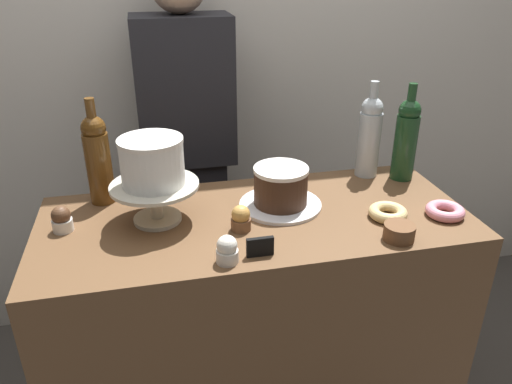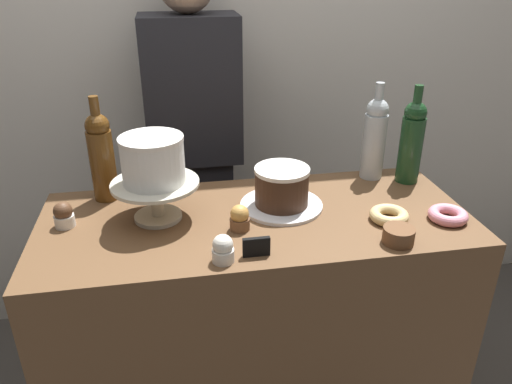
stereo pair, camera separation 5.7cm
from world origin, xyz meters
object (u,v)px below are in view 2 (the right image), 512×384
at_px(wine_bottle_amber, 101,155).
at_px(cupcake_vanilla, 223,249).
at_px(price_sign_chalkboard, 256,247).
at_px(cupcake_caramel, 240,218).
at_px(wine_bottle_clear, 375,137).
at_px(white_layer_cake, 153,160).
at_px(cake_stand_pedestal, 156,193).
at_px(chocolate_round_cake, 282,186).
at_px(barista_figure, 196,160).
at_px(donut_pink, 448,215).
at_px(cupcake_chocolate, 64,215).
at_px(wine_bottle_green, 412,140).
at_px(donut_glazed, 389,215).
at_px(cookie_stack, 399,235).

height_order(wine_bottle_amber, cupcake_vanilla, wine_bottle_amber).
bearing_deg(price_sign_chalkboard, cupcake_caramel, 98.85).
xyz_separation_m(wine_bottle_clear, price_sign_chalkboard, (-0.47, -0.42, -0.12)).
relative_size(wine_bottle_clear, cupcake_caramel, 4.38).
height_order(white_layer_cake, wine_bottle_clear, wine_bottle_clear).
height_order(cake_stand_pedestal, chocolate_round_cake, chocolate_round_cake).
bearing_deg(barista_figure, donut_pink, -47.65).
relative_size(cupcake_chocolate, donut_pink, 0.66).
bearing_deg(white_layer_cake, price_sign_chalkboard, -44.87).
bearing_deg(chocolate_round_cake, cupcake_vanilla, -128.37).
bearing_deg(price_sign_chalkboard, white_layer_cake, 135.13).
bearing_deg(white_layer_cake, cupcake_vanilla, -57.85).
relative_size(cake_stand_pedestal, cupcake_chocolate, 3.34).
relative_size(wine_bottle_clear, price_sign_chalkboard, 4.65).
height_order(wine_bottle_green, cupcake_vanilla, wine_bottle_green).
height_order(wine_bottle_clear, barista_figure, barista_figure).
bearing_deg(cake_stand_pedestal, barista_figure, 76.07).
height_order(cake_stand_pedestal, donut_glazed, cake_stand_pedestal).
distance_m(donut_glazed, donut_pink, 0.17).
bearing_deg(cupcake_vanilla, price_sign_chalkboard, 6.50).
height_order(cake_stand_pedestal, price_sign_chalkboard, cake_stand_pedestal).
bearing_deg(cupcake_chocolate, white_layer_cake, 0.28).
bearing_deg(price_sign_chalkboard, wine_bottle_green, 32.25).
relative_size(wine_bottle_amber, donut_glazed, 2.91).
xyz_separation_m(white_layer_cake, cupcake_caramel, (0.22, -0.10, -0.15)).
height_order(cake_stand_pedestal, cookie_stack, cake_stand_pedestal).
relative_size(wine_bottle_green, cupcake_caramel, 4.38).
height_order(wine_bottle_clear, donut_pink, wine_bottle_clear).
height_order(white_layer_cake, cookie_stack, white_layer_cake).
bearing_deg(donut_glazed, barista_figure, 125.48).
bearing_deg(wine_bottle_amber, donut_pink, -18.14).
bearing_deg(wine_bottle_clear, cupcake_caramel, -150.68).
bearing_deg(cupcake_caramel, chocolate_round_cake, 38.10).
height_order(cupcake_vanilla, donut_glazed, cupcake_vanilla).
xyz_separation_m(wine_bottle_green, cookie_stack, (-0.20, -0.37, -0.12)).
bearing_deg(barista_figure, wine_bottle_amber, -125.70).
relative_size(cake_stand_pedestal, wine_bottle_clear, 0.76).
bearing_deg(wine_bottle_green, white_layer_cake, -171.63).
distance_m(chocolate_round_cake, cookie_stack, 0.37).
bearing_deg(cookie_stack, wine_bottle_green, 61.70).
distance_m(cupcake_chocolate, donut_pink, 1.09).
xyz_separation_m(cupcake_chocolate, cookie_stack, (0.89, -0.25, -0.01)).
relative_size(white_layer_cake, wine_bottle_amber, 0.54).
height_order(chocolate_round_cake, donut_glazed, chocolate_round_cake).
distance_m(cake_stand_pedestal, cupcake_vanilla, 0.30).
xyz_separation_m(cake_stand_pedestal, wine_bottle_clear, (0.72, 0.17, 0.06)).
bearing_deg(cookie_stack, cake_stand_pedestal, 158.41).
relative_size(white_layer_cake, barista_figure, 0.11).
xyz_separation_m(wine_bottle_amber, price_sign_chalkboard, (0.40, -0.41, -0.12)).
distance_m(white_layer_cake, cookie_stack, 0.69).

